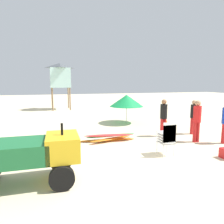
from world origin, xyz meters
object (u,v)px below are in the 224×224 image
beach_umbrella_left (127,101)px  stacked_plastic_chairs (167,136)px  lifeguard_tower (60,75)px  lifeguard_near_center (194,115)px  lifeguard_near_right (164,115)px  surfboard_pile (109,137)px  lifeguard_near_left (197,118)px  utility_cart (29,153)px  traffic_cone_near (165,122)px

beach_umbrella_left → stacked_plastic_chairs: bearing=-98.1°
beach_umbrella_left → lifeguard_tower: bearing=113.2°
lifeguard_near_center → lifeguard_near_right: 1.64m
lifeguard_near_center → surfboard_pile: bearing=178.7°
lifeguard_near_left → stacked_plastic_chairs: bearing=-153.5°
utility_cart → stacked_plastic_chairs: size_ratio=2.17×
lifeguard_near_center → traffic_cone_near: (-0.31, 1.95, -0.69)m
utility_cart → lifeguard_tower: 14.85m
utility_cart → lifeguard_tower: bearing=83.3°
stacked_plastic_chairs → lifeguard_tower: lifeguard_tower is taller
stacked_plastic_chairs → traffic_cone_near: size_ratio=2.21×
stacked_plastic_chairs → traffic_cone_near: stacked_plastic_chairs is taller
utility_cart → lifeguard_near_left: size_ratio=1.45×
lifeguard_near_right → lifeguard_tower: lifeguard_tower is taller
lifeguard_near_right → stacked_plastic_chairs: bearing=-119.1°
lifeguard_tower → traffic_cone_near: (5.26, -9.73, -2.94)m
utility_cart → traffic_cone_near: bearing=34.7°
lifeguard_near_right → traffic_cone_near: lifeguard_near_right is taller
lifeguard_near_center → traffic_cone_near: lifeguard_near_center is taller
utility_cart → lifeguard_near_center: lifeguard_near_center is taller
stacked_plastic_chairs → traffic_cone_near: (2.61, 4.18, -0.43)m
stacked_plastic_chairs → beach_umbrella_left: bearing=81.9°
stacked_plastic_chairs → beach_umbrella_left: size_ratio=0.57×
lifeguard_near_left → lifeguard_tower: bearing=110.3°
stacked_plastic_chairs → surfboard_pile: stacked_plastic_chairs is taller
surfboard_pile → lifeguard_near_right: size_ratio=1.49×
lifeguard_near_left → traffic_cone_near: (0.51, 3.13, -0.76)m
lifeguard_near_left → beach_umbrella_left: 4.94m
lifeguard_tower → traffic_cone_near: bearing=-61.6°
lifeguard_tower → beach_umbrella_left: lifeguard_tower is taller
surfboard_pile → beach_umbrella_left: bearing=57.8°
traffic_cone_near → lifeguard_near_left: bearing=-99.2°
surfboard_pile → lifeguard_tower: bearing=96.3°
utility_cart → traffic_cone_near: (6.97, 4.83, -0.51)m
lifeguard_near_left → lifeguard_near_right: (-0.82, 1.26, -0.02)m
beach_umbrella_left → traffic_cone_near: beach_umbrella_left is taller
stacked_plastic_chairs → lifeguard_near_center: size_ratio=0.71×
utility_cart → beach_umbrella_left: 8.29m
lifeguard_near_center → lifeguard_near_right: bearing=177.4°
lifeguard_near_right → traffic_cone_near: 2.41m
beach_umbrella_left → traffic_cone_near: bearing=-42.2°
beach_umbrella_left → lifeguard_near_right: bearing=-82.5°
surfboard_pile → lifeguard_near_left: bearing=-20.2°
lifeguard_near_center → beach_umbrella_left: 4.17m
surfboard_pile → lifeguard_near_left: (3.48, -1.28, 0.88)m
surfboard_pile → lifeguard_near_left: 3.81m
lifeguard_near_center → lifeguard_tower: lifeguard_tower is taller
traffic_cone_near → beach_umbrella_left: bearing=137.8°
utility_cart → surfboard_pile: 4.26m
stacked_plastic_chairs → lifeguard_near_right: bearing=60.9°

